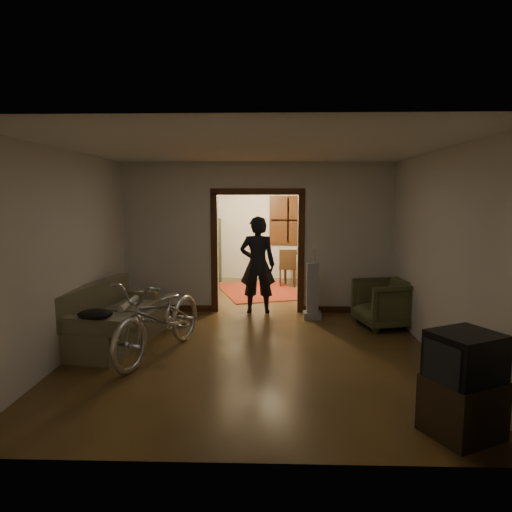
{
  "coord_description": "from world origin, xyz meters",
  "views": [
    {
      "loc": [
        0.23,
        -7.74,
        2.19
      ],
      "look_at": [
        0.0,
        -0.3,
        1.2
      ],
      "focal_mm": 32.0,
      "sensor_mm": 36.0,
      "label": 1
    }
  ],
  "objects_px": {
    "armchair": "(385,303)",
    "sofa": "(116,314)",
    "person": "(258,265)",
    "locker": "(204,250)",
    "bicycle": "(160,317)",
    "desk": "(305,267)"
  },
  "relations": [
    {
      "from": "person",
      "to": "locker",
      "type": "relative_size",
      "value": 1.12
    },
    {
      "from": "locker",
      "to": "armchair",
      "type": "bearing_deg",
      "value": -63.48
    },
    {
      "from": "sofa",
      "to": "person",
      "type": "distance_m",
      "value": 2.81
    },
    {
      "from": "armchair",
      "to": "sofa",
      "type": "bearing_deg",
      "value": -90.23
    },
    {
      "from": "armchair",
      "to": "person",
      "type": "distance_m",
      "value": 2.38
    },
    {
      "from": "sofa",
      "to": "locker",
      "type": "xyz_separation_m",
      "value": [
        0.61,
        4.98,
        0.36
      ]
    },
    {
      "from": "bicycle",
      "to": "person",
      "type": "distance_m",
      "value": 2.71
    },
    {
      "from": "bicycle",
      "to": "person",
      "type": "relative_size",
      "value": 1.14
    },
    {
      "from": "person",
      "to": "desk",
      "type": "xyz_separation_m",
      "value": [
        1.1,
        2.96,
        -0.51
      ]
    },
    {
      "from": "locker",
      "to": "desk",
      "type": "distance_m",
      "value": 2.59
    },
    {
      "from": "sofa",
      "to": "desk",
      "type": "height_order",
      "value": "sofa"
    },
    {
      "from": "armchair",
      "to": "locker",
      "type": "relative_size",
      "value": 0.54
    },
    {
      "from": "sofa",
      "to": "person",
      "type": "relative_size",
      "value": 1.07
    },
    {
      "from": "armchair",
      "to": "locker",
      "type": "bearing_deg",
      "value": -151.28
    },
    {
      "from": "sofa",
      "to": "person",
      "type": "xyz_separation_m",
      "value": [
        2.06,
        1.85,
        0.46
      ]
    },
    {
      "from": "armchair",
      "to": "locker",
      "type": "height_order",
      "value": "locker"
    },
    {
      "from": "locker",
      "to": "person",
      "type": "bearing_deg",
      "value": -80.54
    },
    {
      "from": "armchair",
      "to": "desk",
      "type": "height_order",
      "value": "same"
    },
    {
      "from": "armchair",
      "to": "desk",
      "type": "bearing_deg",
      "value": -177.96
    },
    {
      "from": "bicycle",
      "to": "desk",
      "type": "distance_m",
      "value": 5.84
    },
    {
      "from": "person",
      "to": "desk",
      "type": "relative_size",
      "value": 1.69
    },
    {
      "from": "bicycle",
      "to": "armchair",
      "type": "relative_size",
      "value": 2.36
    }
  ]
}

